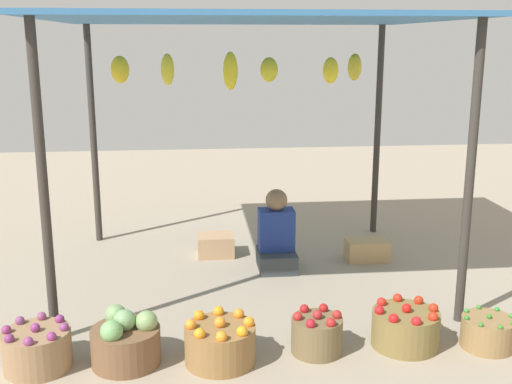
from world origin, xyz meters
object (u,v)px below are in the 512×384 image
(basket_cabbages, at_px, (126,341))
(basket_red_tomatoes, at_px, (405,328))
(vendor_person, at_px, (276,238))
(basket_purple_onions, at_px, (37,349))
(basket_oranges, at_px, (220,343))
(basket_green_chilies, at_px, (488,332))
(wooden_crate_stacked_rear, at_px, (367,250))
(basket_red_apples, at_px, (317,334))
(wooden_crate_near_vendor, at_px, (216,245))

(basket_cabbages, height_order, basket_red_tomatoes, basket_cabbages)
(vendor_person, height_order, basket_purple_onions, vendor_person)
(basket_oranges, bearing_deg, basket_green_chilies, 0.54)
(basket_purple_onions, bearing_deg, basket_red_tomatoes, 1.23)
(basket_cabbages, relative_size, basket_oranges, 0.97)
(basket_oranges, xyz_separation_m, basket_red_tomatoes, (1.34, 0.10, -0.00))
(wooden_crate_stacked_rear, bearing_deg, vendor_person, -172.30)
(basket_oranges, height_order, wooden_crate_stacked_rear, basket_oranges)
(wooden_crate_stacked_rear, bearing_deg, basket_green_chilies, -79.29)
(basket_red_apples, height_order, wooden_crate_stacked_rear, basket_red_apples)
(basket_purple_onions, relative_size, basket_red_tomatoes, 0.93)
(basket_purple_onions, xyz_separation_m, basket_red_apples, (1.91, 0.03, -0.00))
(wooden_crate_near_vendor, bearing_deg, vendor_person, -36.97)
(vendor_person, relative_size, basket_oranges, 1.60)
(basket_oranges, distance_m, basket_red_apples, 0.69)
(basket_oranges, bearing_deg, wooden_crate_near_vendor, 88.38)
(basket_red_apples, bearing_deg, basket_purple_onions, -179.22)
(basket_oranges, bearing_deg, basket_red_apples, 6.07)
(basket_purple_onions, xyz_separation_m, wooden_crate_near_vendor, (1.29, 2.16, -0.03))
(basket_cabbages, height_order, basket_oranges, basket_cabbages)
(basket_red_tomatoes, bearing_deg, basket_oranges, -175.64)
(basket_green_chilies, relative_size, wooden_crate_near_vendor, 1.03)
(vendor_person, xyz_separation_m, basket_oranges, (-0.63, -1.78, -0.16))
(wooden_crate_near_vendor, bearing_deg, wooden_crate_stacked_rear, -11.29)
(basket_red_apples, xyz_separation_m, wooden_crate_near_vendor, (-0.62, 2.13, -0.03))
(basket_red_tomatoes, bearing_deg, basket_green_chilies, -8.23)
(basket_red_apples, bearing_deg, vendor_person, 91.90)
(basket_cabbages, bearing_deg, wooden_crate_stacked_rear, 40.04)
(basket_cabbages, bearing_deg, basket_red_apples, 0.99)
(wooden_crate_stacked_rear, bearing_deg, basket_cabbages, -139.96)
(basket_red_apples, bearing_deg, basket_cabbages, -179.01)
(wooden_crate_stacked_rear, bearing_deg, basket_oranges, -129.44)
(basket_red_tomatoes, height_order, wooden_crate_stacked_rear, basket_red_tomatoes)
(basket_green_chilies, bearing_deg, basket_red_apples, 177.46)
(wooden_crate_near_vendor, xyz_separation_m, wooden_crate_stacked_rear, (1.51, -0.30, -0.01))
(basket_red_apples, bearing_deg, basket_red_tomatoes, 2.57)
(basket_cabbages, bearing_deg, basket_oranges, -4.47)
(basket_oranges, distance_m, wooden_crate_near_vendor, 2.21)
(basket_cabbages, relative_size, basket_red_tomatoes, 0.97)
(basket_red_apples, distance_m, wooden_crate_stacked_rear, 2.03)
(wooden_crate_near_vendor, bearing_deg, basket_green_chilies, -49.60)
(vendor_person, relative_size, wooden_crate_stacked_rear, 1.87)
(basket_red_tomatoes, height_order, wooden_crate_near_vendor, basket_red_tomatoes)
(basket_purple_onions, relative_size, basket_green_chilies, 1.20)
(vendor_person, distance_m, wooden_crate_stacked_rear, 0.97)
(basket_purple_onions, height_order, basket_red_tomatoes, basket_purple_onions)
(basket_green_chilies, bearing_deg, wooden_crate_near_vendor, 130.40)
(basket_cabbages, relative_size, basket_red_apples, 1.30)
(basket_cabbages, height_order, basket_red_apples, basket_cabbages)
(basket_oranges, relative_size, basket_green_chilies, 1.29)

